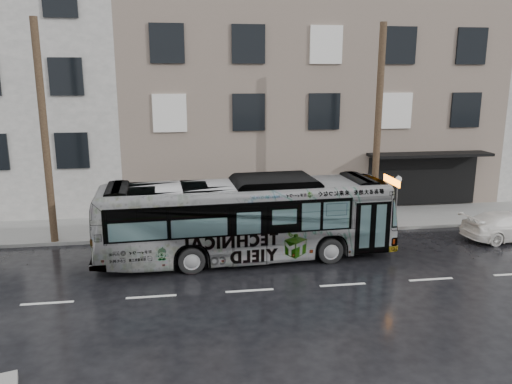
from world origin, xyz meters
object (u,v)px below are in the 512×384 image
bus (246,219)px  white_sedan (509,226)px  utility_pole_rear (45,134)px  sign_post (397,201)px  utility_pole_front (378,129)px

bus → white_sedan: (11.56, 0.62, -0.99)m
utility_pole_rear → sign_post: utility_pole_rear is taller
utility_pole_front → sign_post: size_ratio=3.75×
sign_post → white_sedan: (4.24, -2.13, -0.75)m
sign_post → bus: 7.82m
utility_pole_front → bus: (-6.22, -2.75, -3.06)m
bus → white_sedan: bearing=-89.9°
bus → white_sedan: size_ratio=2.75×
bus → utility_pole_front: bearing=-69.1°
utility_pole_rear → sign_post: bearing=0.0°
bus → white_sedan: 11.62m
utility_pole_rear → white_sedan: 19.87m
utility_pole_front → sign_post: utility_pole_front is taller
utility_pole_front → white_sedan: (5.34, -2.13, -4.05)m
sign_post → bus: bearing=-159.4°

